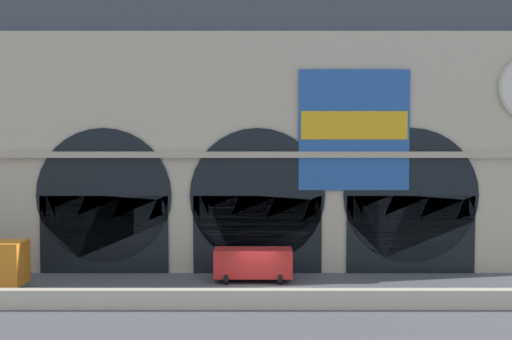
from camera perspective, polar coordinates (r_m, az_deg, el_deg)
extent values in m
plane|color=#54565B|center=(40.03, 0.07, -10.91)|extent=(200.00, 200.00, 0.00)
cube|color=beige|center=(35.59, 0.09, -11.74)|extent=(90.00, 0.70, 1.08)
cube|color=beige|center=(46.65, 0.05, 1.64)|extent=(45.75, 5.45, 17.13)
cube|color=#424751|center=(48.02, 0.05, 14.79)|extent=(45.75, 4.85, 4.71)
cube|color=black|center=(45.66, -13.81, -5.76)|extent=(9.12, 0.20, 5.53)
cylinder|color=black|center=(45.34, -13.85, -2.30)|extent=(9.60, 0.20, 9.60)
cube|color=black|center=(44.37, 0.06, -5.93)|extent=(9.12, 0.20, 5.53)
cylinder|color=black|center=(44.04, 0.06, -2.37)|extent=(9.60, 0.20, 9.60)
cube|color=black|center=(45.71, 13.92, -5.76)|extent=(9.12, 0.20, 5.53)
cylinder|color=black|center=(45.39, 13.95, -2.30)|extent=(9.60, 0.20, 9.60)
cube|color=#2659A5|center=(44.30, 8.91, 3.65)|extent=(7.80, 0.12, 8.49)
cube|color=yellow|center=(44.23, 8.93, 4.07)|extent=(7.49, 0.04, 1.99)
cube|color=#B6AB91|center=(43.78, 0.06, 1.42)|extent=(45.75, 0.50, 0.44)
cylinder|color=black|center=(43.61, -21.95, -9.41)|extent=(0.28, 0.84, 0.84)
cube|color=red|center=(42.01, -0.35, -8.49)|extent=(5.20, 2.00, 1.86)
cylinder|color=black|center=(41.37, -2.84, -9.98)|extent=(0.28, 0.68, 0.68)
cylinder|color=black|center=(43.13, -2.72, -9.46)|extent=(0.28, 0.68, 0.68)
cylinder|color=black|center=(41.35, 2.14, -9.99)|extent=(0.28, 0.68, 0.68)
cylinder|color=black|center=(43.11, 2.04, -9.46)|extent=(0.28, 0.68, 0.68)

